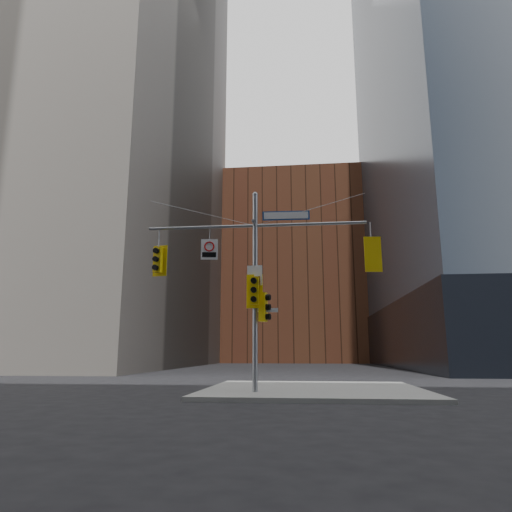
% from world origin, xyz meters
% --- Properties ---
extents(ground, '(160.00, 160.00, 0.00)m').
position_xyz_m(ground, '(0.00, 0.00, 0.00)').
color(ground, black).
rests_on(ground, ground).
extents(sidewalk_corner, '(8.00, 8.00, 0.15)m').
position_xyz_m(sidewalk_corner, '(2.00, 4.00, 0.07)').
color(sidewalk_corner, gray).
rests_on(sidewalk_corner, ground).
extents(tower_nw, '(36.00, 36.00, 80.00)m').
position_xyz_m(tower_nw, '(-28.00, 32.00, 40.00)').
color(tower_nw, gray).
rests_on(tower_nw, ground).
extents(brick_midrise, '(26.00, 20.00, 28.00)m').
position_xyz_m(brick_midrise, '(0.00, 58.00, 14.00)').
color(brick_midrise, brown).
rests_on(brick_midrise, ground).
extents(signal_assembly, '(8.00, 0.80, 7.30)m').
position_xyz_m(signal_assembly, '(0.00, 1.99, 4.42)').
color(signal_assembly, gray).
rests_on(signal_assembly, ground).
extents(traffic_light_west_arm, '(0.55, 0.49, 1.16)m').
position_xyz_m(traffic_light_west_arm, '(-3.61, 2.01, 4.80)').
color(traffic_light_west_arm, yellow).
rests_on(traffic_light_west_arm, ground).
extents(traffic_light_east_arm, '(0.60, 0.50, 1.25)m').
position_xyz_m(traffic_light_east_arm, '(4.12, 1.99, 4.80)').
color(traffic_light_east_arm, yellow).
rests_on(traffic_light_east_arm, ground).
extents(traffic_light_pole_side, '(0.44, 0.37, 1.02)m').
position_xyz_m(traffic_light_pole_side, '(0.32, 1.99, 3.02)').
color(traffic_light_pole_side, yellow).
rests_on(traffic_light_pole_side, ground).
extents(traffic_light_pole_front, '(0.57, 0.45, 1.20)m').
position_xyz_m(traffic_light_pole_front, '(-0.00, 1.73, 3.57)').
color(traffic_light_pole_front, yellow).
rests_on(traffic_light_pole_front, ground).
extents(street_sign_blade, '(1.72, 0.11, 0.33)m').
position_xyz_m(street_sign_blade, '(1.14, 2.00, 6.35)').
color(street_sign_blade, navy).
rests_on(street_sign_blade, ground).
extents(regulatory_sign_arm, '(0.61, 0.13, 0.77)m').
position_xyz_m(regulatory_sign_arm, '(-1.68, 1.97, 5.17)').
color(regulatory_sign_arm, silver).
rests_on(regulatory_sign_arm, ground).
extents(regulatory_sign_pole, '(0.54, 0.09, 0.71)m').
position_xyz_m(regulatory_sign_pole, '(0.00, 1.88, 4.12)').
color(regulatory_sign_pole, silver).
rests_on(regulatory_sign_pole, ground).
extents(street_blade_ew, '(0.73, 0.11, 0.15)m').
position_xyz_m(street_blade_ew, '(0.45, 2.00, 2.91)').
color(street_blade_ew, silver).
rests_on(street_blade_ew, ground).
extents(street_blade_ns, '(0.08, 0.68, 0.14)m').
position_xyz_m(street_blade_ns, '(0.00, 2.45, 2.88)').
color(street_blade_ns, '#145926').
rests_on(street_blade_ns, ground).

